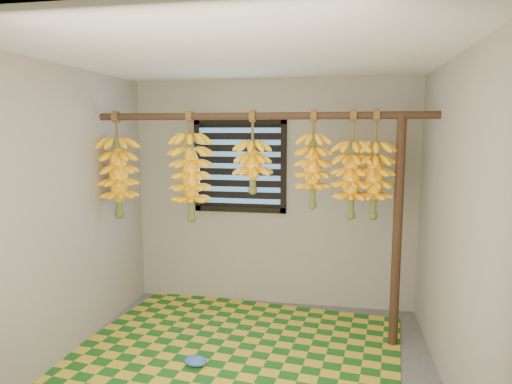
% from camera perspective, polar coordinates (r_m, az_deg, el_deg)
% --- Properties ---
extents(floor, '(3.00, 3.00, 0.01)m').
position_cam_1_polar(floor, '(3.83, -1.63, -21.66)').
color(floor, '#535353').
rests_on(floor, ground).
extents(ceiling, '(3.00, 3.00, 0.01)m').
position_cam_1_polar(ceiling, '(3.38, -1.80, 16.71)').
color(ceiling, silver).
rests_on(ceiling, wall_back).
extents(wall_back, '(3.00, 0.01, 2.40)m').
position_cam_1_polar(wall_back, '(4.87, 2.08, -0.27)').
color(wall_back, gray).
rests_on(wall_back, floor).
extents(wall_left, '(0.01, 3.00, 2.40)m').
position_cam_1_polar(wall_left, '(4.01, -23.26, -2.63)').
color(wall_left, gray).
rests_on(wall_left, floor).
extents(wall_right, '(0.01, 3.00, 2.40)m').
position_cam_1_polar(wall_right, '(3.43, 23.78, -4.32)').
color(wall_right, gray).
rests_on(wall_right, floor).
extents(window, '(1.00, 0.04, 1.00)m').
position_cam_1_polar(window, '(4.87, -2.03, 3.28)').
color(window, black).
rests_on(window, wall_back).
extents(hanging_pole, '(3.00, 0.06, 0.06)m').
position_cam_1_polar(hanging_pole, '(4.03, 0.40, 9.48)').
color(hanging_pole, '#3B2618').
rests_on(hanging_pole, wall_left).
extents(support_post, '(0.08, 0.08, 2.00)m').
position_cam_1_polar(support_post, '(4.09, 17.24, -5.01)').
color(support_post, '#3B2618').
rests_on(support_post, floor).
extents(woven_mat, '(2.92, 2.45, 0.01)m').
position_cam_1_polar(woven_mat, '(4.16, -2.40, -19.01)').
color(woven_mat, '#1A5519').
rests_on(woven_mat, floor).
extents(plastic_bag, '(0.20, 0.15, 0.08)m').
position_cam_1_polar(plastic_bag, '(3.91, -7.58, -20.20)').
color(plastic_bag, '#3160B7').
rests_on(plastic_bag, woven_mat).
extents(banana_bunch_a, '(0.34, 0.34, 0.99)m').
position_cam_1_polar(banana_bunch_a, '(4.49, -16.81, 1.78)').
color(banana_bunch_a, brown).
rests_on(banana_bunch_a, hanging_pole).
extents(banana_bunch_b, '(0.37, 0.37, 1.00)m').
position_cam_1_polar(banana_bunch_b, '(4.21, -8.12, 1.86)').
color(banana_bunch_b, brown).
rests_on(banana_bunch_b, hanging_pole).
extents(banana_bunch_c, '(0.32, 0.32, 0.73)m').
position_cam_1_polar(banana_bunch_c, '(4.05, -0.42, 3.22)').
color(banana_bunch_c, brown).
rests_on(banana_bunch_c, hanging_pole).
extents(banana_bunch_d, '(0.31, 0.31, 0.84)m').
position_cam_1_polar(banana_bunch_d, '(3.99, 7.13, 2.66)').
color(banana_bunch_d, brown).
rests_on(banana_bunch_d, hanging_pole).
extents(banana_bunch_e, '(0.33, 0.33, 0.93)m').
position_cam_1_polar(banana_bunch_e, '(3.99, 11.86, 1.54)').
color(banana_bunch_e, brown).
rests_on(banana_bunch_e, hanging_pole).
extents(banana_bunch_f, '(0.31, 0.31, 0.92)m').
position_cam_1_polar(banana_bunch_f, '(4.00, 14.56, 1.49)').
color(banana_bunch_f, brown).
rests_on(banana_bunch_f, hanging_pole).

